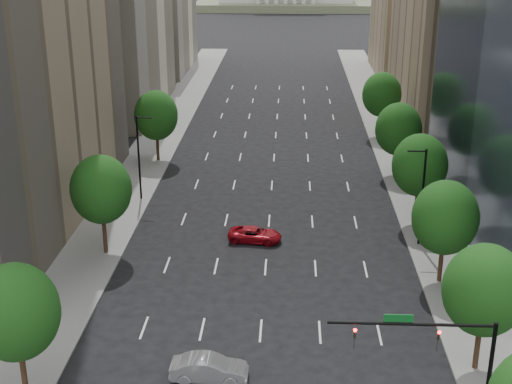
# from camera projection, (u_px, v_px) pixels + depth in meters

# --- Properties ---
(sidewalk_left) EXTENTS (6.00, 200.00, 0.15)m
(sidewalk_left) POSITION_uv_depth(u_px,v_px,m) (111.00, 217.00, 69.87)
(sidewalk_left) COLOR slate
(sidewalk_left) RESTS_ON ground
(sidewalk_right) EXTENTS (6.00, 200.00, 0.15)m
(sidewalk_right) POSITION_uv_depth(u_px,v_px,m) (431.00, 223.00, 68.49)
(sidewalk_right) COLOR slate
(sidewalk_right) RESTS_ON ground
(filler_left) EXTENTS (14.00, 26.00, 18.00)m
(filler_left) POSITION_uv_depth(u_px,v_px,m) (152.00, 23.00, 138.20)
(filler_left) COLOR beige
(filler_left) RESTS_ON ground
(parking_tan_right) EXTENTS (14.00, 30.00, 30.00)m
(parking_tan_right) POSITION_uv_depth(u_px,v_px,m) (456.00, 15.00, 100.22)
(parking_tan_right) COLOR #8C7759
(parking_tan_right) RESTS_ON ground
(filler_right) EXTENTS (14.00, 26.00, 16.00)m
(filler_right) POSITION_uv_depth(u_px,v_px,m) (415.00, 32.00, 133.53)
(filler_right) COLOR #8C7759
(filler_right) RESTS_ON ground
(tree_right_1) EXTENTS (5.20, 5.20, 8.75)m
(tree_right_1) POSITION_uv_depth(u_px,v_px,m) (484.00, 290.00, 44.13)
(tree_right_1) COLOR #382316
(tree_right_1) RESTS_ON ground
(tree_right_2) EXTENTS (5.20, 5.20, 8.61)m
(tree_right_2) POSITION_uv_depth(u_px,v_px,m) (445.00, 218.00, 55.40)
(tree_right_2) COLOR #382316
(tree_right_2) RESTS_ON ground
(tree_right_3) EXTENTS (5.20, 5.20, 8.89)m
(tree_right_3) POSITION_uv_depth(u_px,v_px,m) (420.00, 165.00, 66.51)
(tree_right_3) COLOR #382316
(tree_right_3) RESTS_ON ground
(tree_right_4) EXTENTS (5.20, 5.20, 8.46)m
(tree_right_4) POSITION_uv_depth(u_px,v_px,m) (398.00, 129.00, 79.75)
(tree_right_4) COLOR #382316
(tree_right_4) RESTS_ON ground
(tree_right_5) EXTENTS (5.20, 5.20, 8.75)m
(tree_right_5) POSITION_uv_depth(u_px,v_px,m) (382.00, 95.00, 94.61)
(tree_right_5) COLOR #382316
(tree_right_5) RESTS_ON ground
(tree_left_0) EXTENTS (5.20, 5.20, 8.75)m
(tree_left_0) POSITION_uv_depth(u_px,v_px,m) (16.00, 312.00, 41.62)
(tree_left_0) COLOR #382316
(tree_left_0) RESTS_ON ground
(tree_left_1) EXTENTS (5.20, 5.20, 8.97)m
(tree_left_1) POSITION_uv_depth(u_px,v_px,m) (101.00, 189.00, 60.25)
(tree_left_1) COLOR #382316
(tree_left_1) RESTS_ON ground
(tree_left_2) EXTENTS (5.20, 5.20, 8.68)m
(tree_left_2) POSITION_uv_depth(u_px,v_px,m) (156.00, 115.00, 84.66)
(tree_left_2) COLOR #382316
(tree_left_2) RESTS_ON ground
(streetlight_rn) EXTENTS (1.70, 0.20, 9.00)m
(streetlight_rn) POSITION_uv_depth(u_px,v_px,m) (422.00, 195.00, 62.23)
(streetlight_rn) COLOR black
(streetlight_rn) RESTS_ON ground
(streetlight_ln) EXTENTS (1.70, 0.20, 9.00)m
(streetlight_ln) POSITION_uv_depth(u_px,v_px,m) (139.00, 155.00, 72.77)
(streetlight_ln) COLOR black
(streetlight_ln) RESTS_ON ground
(traffic_signal) EXTENTS (9.12, 0.40, 7.38)m
(traffic_signal) POSITION_uv_depth(u_px,v_px,m) (446.00, 351.00, 38.87)
(traffic_signal) COLOR black
(traffic_signal) RESTS_ON ground
(foothills) EXTENTS (720.00, 413.00, 263.00)m
(foothills) POSITION_uv_depth(u_px,v_px,m) (331.00, 8.00, 585.27)
(foothills) COLOR brown
(foothills) RESTS_ON ground
(car_silver) EXTENTS (4.91, 1.78, 1.61)m
(car_silver) POSITION_uv_depth(u_px,v_px,m) (209.00, 369.00, 44.83)
(car_silver) COLOR #999A9E
(car_silver) RESTS_ON ground
(car_red_far) EXTENTS (5.02, 2.73, 1.34)m
(car_red_far) POSITION_uv_depth(u_px,v_px,m) (255.00, 235.00, 64.50)
(car_red_far) COLOR maroon
(car_red_far) RESTS_ON ground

